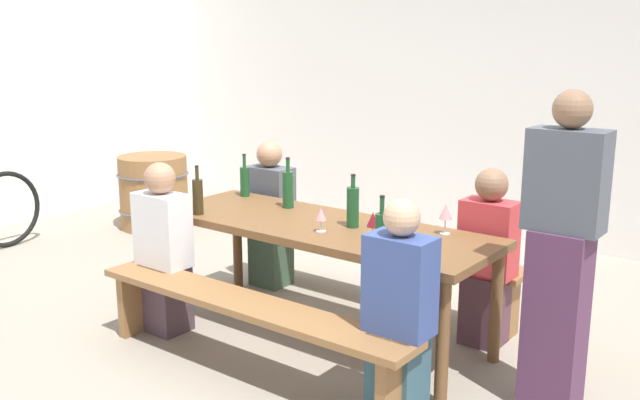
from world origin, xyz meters
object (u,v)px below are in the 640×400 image
(bench_far, at_px, (379,257))
(wine_bottle_2, at_px, (245,181))
(wine_glass_0, at_px, (321,215))
(standing_host, at_px, (560,261))
(wine_bottle_3, at_px, (288,189))
(seated_guest_far_1, at_px, (487,261))
(wine_bottle_1, at_px, (353,206))
(wine_glass_1, at_px, (395,227))
(seated_guest_near_0, at_px, (164,252))
(seated_guest_far_0, at_px, (270,218))
(tasting_table, at_px, (320,235))
(wine_bottle_4, at_px, (382,230))
(wine_glass_2, at_px, (373,220))
(bench_near, at_px, (245,316))
(wine_glass_3, at_px, (446,212))
(wine_bottle_0, at_px, (198,196))
(seated_guest_near_1, at_px, (399,316))
(wine_barrel, at_px, (154,192))

(bench_far, height_order, wine_bottle_2, wine_bottle_2)
(wine_glass_0, height_order, standing_host, standing_host)
(wine_bottle_3, relative_size, seated_guest_far_1, 0.31)
(wine_bottle_1, relative_size, wine_glass_1, 2.41)
(bench_far, bearing_deg, seated_guest_near_0, -124.74)
(wine_bottle_1, relative_size, seated_guest_far_0, 0.29)
(tasting_table, height_order, wine_bottle_4, wine_bottle_4)
(wine_glass_2, xyz_separation_m, seated_guest_far_1, (0.44, 0.63, -0.32))
(bench_near, xyz_separation_m, wine_glass_3, (0.74, 0.95, 0.52))
(bench_near, height_order, seated_guest_far_0, seated_guest_far_0)
(wine_bottle_1, bearing_deg, seated_guest_near_0, -150.85)
(bench_near, height_order, wine_glass_3, wine_glass_3)
(tasting_table, relative_size, wine_bottle_3, 6.51)
(wine_glass_1, xyz_separation_m, seated_guest_far_0, (-1.50, 0.63, -0.31))
(wine_bottle_0, xyz_separation_m, wine_glass_1, (1.38, 0.21, -0.03))
(wine_bottle_4, height_order, standing_host, standing_host)
(bench_far, xyz_separation_m, wine_glass_0, (0.12, -0.84, 0.49))
(wine_bottle_1, distance_m, seated_guest_far_0, 1.26)
(wine_bottle_3, bearing_deg, seated_guest_near_1, -29.07)
(wine_bottle_4, bearing_deg, wine_bottle_2, 161.01)
(wine_glass_1, xyz_separation_m, wine_glass_3, (0.13, 0.34, 0.04))
(wine_glass_0, height_order, wine_glass_2, wine_glass_2)
(seated_guest_near_1, bearing_deg, wine_bottle_1, 49.59)
(seated_guest_far_0, relative_size, wine_barrel, 1.54)
(bench_far, distance_m, wine_glass_2, 1.03)
(tasting_table, distance_m, wine_barrel, 3.19)
(tasting_table, distance_m, wine_glass_1, 0.63)
(wine_glass_0, distance_m, wine_glass_1, 0.48)
(wine_glass_1, height_order, seated_guest_far_1, seated_guest_far_1)
(tasting_table, xyz_separation_m, standing_host, (1.50, 0.01, 0.12))
(wine_glass_2, height_order, wine_barrel, wine_glass_2)
(wine_bottle_1, xyz_separation_m, seated_guest_far_0, (-1.11, 0.49, -0.35))
(wine_bottle_3, bearing_deg, bench_far, 48.85)
(wine_bottle_0, height_order, wine_bottle_3, wine_bottle_3)
(bench_far, height_order, seated_guest_near_1, seated_guest_near_1)
(wine_bottle_1, relative_size, wine_barrel, 0.45)
(seated_guest_near_0, bearing_deg, wine_glass_3, -63.44)
(wine_bottle_0, height_order, wine_glass_1, wine_bottle_0)
(wine_bottle_0, bearing_deg, bench_near, -26.75)
(bench_far, height_order, wine_barrel, wine_barrel)
(seated_guest_near_1, bearing_deg, seated_guest_far_1, 1.28)
(wine_bottle_2, xyz_separation_m, seated_guest_far_1, (1.79, 0.26, -0.33))
(seated_guest_near_0, bearing_deg, seated_guest_far_1, -58.11)
(seated_guest_near_0, bearing_deg, wine_bottle_4, -78.25)
(bench_near, xyz_separation_m, standing_host, (1.50, 0.71, 0.44))
(bench_near, relative_size, wine_barrel, 2.96)
(seated_guest_near_1, bearing_deg, standing_host, -46.77)
(tasting_table, height_order, standing_host, standing_host)
(tasting_table, height_order, wine_glass_0, wine_glass_0)
(seated_guest_far_0, bearing_deg, wine_glass_1, 67.10)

